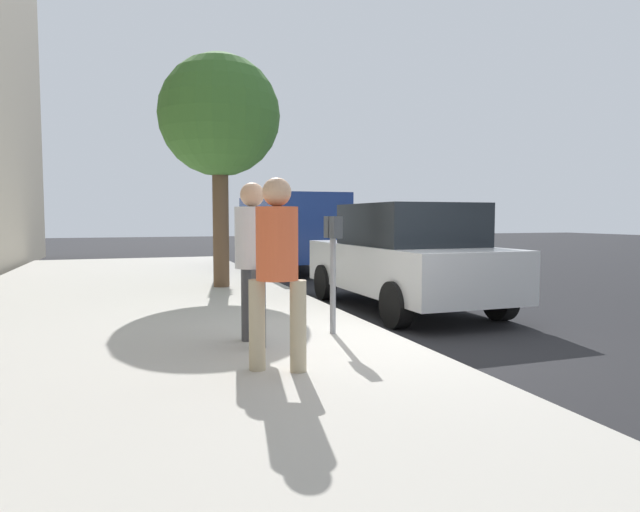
% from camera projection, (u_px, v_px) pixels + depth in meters
% --- Properties ---
extents(ground_plane, '(80.00, 80.00, 0.00)m').
position_uv_depth(ground_plane, '(391.00, 344.00, 6.71)').
color(ground_plane, '#232326').
rests_on(ground_plane, ground).
extents(sidewalk_slab, '(28.00, 6.00, 0.15)m').
position_uv_depth(sidewalk_slab, '(132.00, 359.00, 5.74)').
color(sidewalk_slab, '#B7B2A8').
rests_on(sidewalk_slab, ground_plane).
extents(parking_meter, '(0.36, 0.12, 1.41)m').
position_uv_depth(parking_meter, '(333.00, 249.00, 6.56)').
color(parking_meter, gray).
rests_on(parking_meter, sidewalk_slab).
extents(pedestrian_at_meter, '(0.53, 0.39, 1.77)m').
position_uv_depth(pedestrian_at_meter, '(253.00, 249.00, 6.00)').
color(pedestrian_at_meter, '#47474C').
rests_on(pedestrian_at_meter, sidewalk_slab).
extents(pedestrian_bystander, '(0.38, 0.49, 1.75)m').
position_uv_depth(pedestrian_bystander, '(277.00, 258.00, 4.95)').
color(pedestrian_bystander, tan).
rests_on(pedestrian_bystander, sidewalk_slab).
extents(parked_sedan_near, '(4.43, 2.02, 1.77)m').
position_uv_depth(parked_sedan_near, '(405.00, 256.00, 9.21)').
color(parked_sedan_near, silver).
rests_on(parked_sedan_near, ground_plane).
extents(parked_van_far, '(5.24, 2.20, 2.18)m').
position_uv_depth(parked_van_far, '(289.00, 228.00, 15.97)').
color(parked_van_far, navy).
rests_on(parked_van_far, ground_plane).
extents(street_tree, '(2.40, 2.40, 4.62)m').
position_uv_depth(street_tree, '(219.00, 117.00, 10.91)').
color(street_tree, brown).
rests_on(street_tree, sidewalk_slab).
extents(traffic_signal, '(0.24, 0.44, 3.60)m').
position_uv_depth(traffic_signal, '(222.00, 177.00, 14.05)').
color(traffic_signal, black).
rests_on(traffic_signal, sidewalk_slab).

